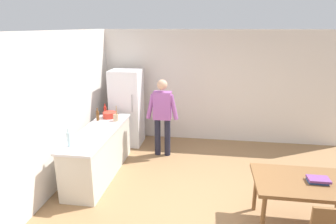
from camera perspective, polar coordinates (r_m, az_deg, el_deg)
The scene contains 13 objects.
ground_plane at distance 4.91m, azimuth 6.74°, elevation -17.97°, with size 14.00×14.00×0.00m, color #936D47.
wall_back at distance 7.19m, azimuth 7.92°, elevation 4.98°, with size 6.40×0.12×2.70m, color silver.
wall_left at distance 5.20m, azimuth -22.54°, elevation -0.61°, with size 0.12×5.60×2.70m, color silver.
kitchen_counter at distance 5.75m, azimuth -13.32°, elevation -7.71°, with size 0.64×2.20×0.90m.
refrigerator at distance 6.99m, azimuth -8.06°, elevation 0.85°, with size 0.70×0.67×1.80m.
person at distance 6.24m, azimuth -1.12°, elevation -0.16°, with size 0.70×0.22×1.70m.
dining_table at distance 4.51m, azimuth 25.48°, elevation -12.97°, with size 1.40×0.90×0.75m.
cooking_pot at distance 6.28m, azimuth -11.39°, elevation -0.55°, with size 0.40×0.28×0.12m.
utensil_jar at distance 6.04m, azimuth -10.17°, elevation -1.00°, with size 0.11×0.11×0.32m.
bottle_beer_brown at distance 6.14m, azimuth -13.64°, elevation -0.66°, with size 0.06×0.06×0.26m.
bottle_water_clear at distance 4.95m, azimuth -18.86°, elevation -5.05°, with size 0.07×0.07×0.30m.
bottle_sauce_red at distance 6.52m, azimuth -12.22°, elevation 0.34°, with size 0.06×0.06×0.24m.
book_stack at distance 4.49m, azimuth 27.34°, elevation -11.76°, with size 0.28×0.19×0.06m.
Camera 1 is at (0.05, -4.05, 2.77)m, focal length 31.09 mm.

